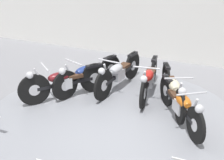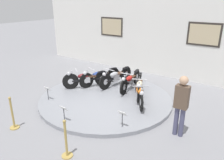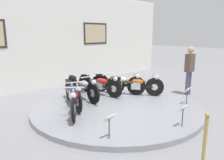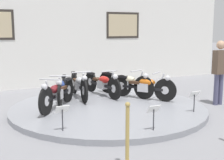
% 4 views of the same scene
% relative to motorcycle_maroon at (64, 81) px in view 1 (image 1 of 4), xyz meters
% --- Properties ---
extents(ground_plane, '(60.00, 60.00, 0.00)m').
position_rel_motorcycle_maroon_xyz_m(ground_plane, '(1.25, -0.32, -0.53)').
color(ground_plane, gray).
extents(display_platform, '(4.98, 4.98, 0.13)m').
position_rel_motorcycle_maroon_xyz_m(display_platform, '(1.25, -0.32, -0.46)').
color(display_platform, gray).
rests_on(display_platform, ground_plane).
extents(motorcycle_maroon, '(1.32, 1.61, 0.81)m').
position_rel_motorcycle_maroon_xyz_m(motorcycle_maroon, '(0.00, 0.00, 0.00)').
color(motorcycle_maroon, black).
rests_on(motorcycle_maroon, display_platform).
extents(motorcycle_blue, '(0.79, 1.89, 0.80)m').
position_rel_motorcycle_maroon_xyz_m(motorcycle_blue, '(0.28, 0.56, -0.01)').
color(motorcycle_blue, black).
rests_on(motorcycle_blue, display_platform).
extents(motorcycle_silver, '(0.54, 2.02, 0.81)m').
position_rel_motorcycle_maroon_xyz_m(motorcycle_silver, '(0.89, 0.90, 0.00)').
color(motorcycle_silver, black).
rests_on(motorcycle_silver, display_platform).
extents(motorcycle_red, '(0.54, 1.98, 0.79)m').
position_rel_motorcycle_maroon_xyz_m(motorcycle_red, '(1.62, 0.89, -0.02)').
color(motorcycle_red, black).
rests_on(motorcycle_red, display_platform).
extents(motorcycle_cream, '(0.90, 1.84, 0.81)m').
position_rel_motorcycle_maroon_xyz_m(motorcycle_cream, '(2.22, 0.56, -0.01)').
color(motorcycle_cream, black).
rests_on(motorcycle_cream, display_platform).
extents(motorcycle_orange, '(1.18, 1.66, 0.79)m').
position_rel_motorcycle_maroon_xyz_m(motorcycle_orange, '(2.50, -0.00, -0.02)').
color(motorcycle_orange, black).
rests_on(motorcycle_orange, display_platform).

